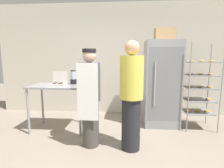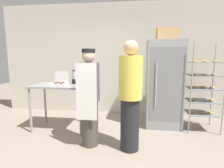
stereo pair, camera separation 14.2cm
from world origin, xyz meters
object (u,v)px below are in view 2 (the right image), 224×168
at_px(baking_rack, 202,88).
at_px(blender_pitcher, 75,78).
at_px(cardboard_storage_box, 167,34).
at_px(person_customer, 130,96).
at_px(person_baker, 89,97).
at_px(donut_box, 60,83).
at_px(refrigerator, 164,84).

relative_size(baking_rack, blender_pitcher, 6.13).
height_order(cardboard_storage_box, person_customer, cardboard_storage_box).
relative_size(person_baker, person_customer, 0.93).
relative_size(blender_pitcher, person_customer, 0.17).
bearing_deg(cardboard_storage_box, donut_box, -165.14).
xyz_separation_m(baking_rack, cardboard_storage_box, (-0.72, 0.10, 1.07)).
relative_size(refrigerator, baking_rack, 1.04).
xyz_separation_m(baking_rack, blender_pitcher, (-2.58, -0.13, 0.19)).
bearing_deg(person_baker, refrigerator, 38.45).
distance_m(refrigerator, donut_box, 2.13).
height_order(baking_rack, donut_box, baking_rack).
relative_size(refrigerator, cardboard_storage_box, 4.43).
height_order(baking_rack, blender_pitcher, baking_rack).
xyz_separation_m(cardboard_storage_box, person_customer, (-0.69, -1.09, -1.05)).
bearing_deg(person_baker, baking_rack, 24.15).
bearing_deg(baking_rack, person_baker, -155.85).
distance_m(baking_rack, person_baker, 2.27).
bearing_deg(person_customer, refrigerator, 58.76).
height_order(baking_rack, person_customer, baking_rack).
bearing_deg(cardboard_storage_box, person_customer, -122.52).
relative_size(cardboard_storage_box, person_customer, 0.24).
bearing_deg(baking_rack, donut_box, -170.90).
bearing_deg(cardboard_storage_box, blender_pitcher, -172.79).
distance_m(cardboard_storage_box, person_customer, 1.66).
bearing_deg(person_customer, blender_pitcher, 143.93).
bearing_deg(donut_box, person_customer, -21.50).
bearing_deg(refrigerator, person_customer, -121.24).
height_order(blender_pitcher, person_customer, person_customer).
relative_size(refrigerator, blender_pitcher, 6.36).
xyz_separation_m(refrigerator, person_customer, (-0.68, -1.12, -0.03)).
relative_size(donut_box, person_baker, 0.18).
bearing_deg(donut_box, person_baker, -34.36).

